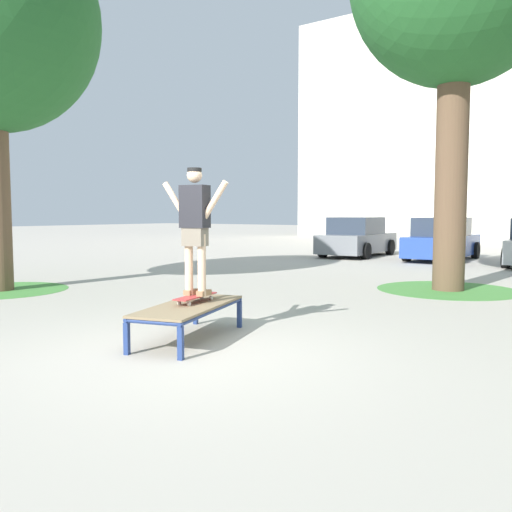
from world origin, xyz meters
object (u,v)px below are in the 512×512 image
(skater, at_px, (195,222))
(car_blue, at_px, (442,240))
(skate_box, at_px, (189,308))
(car_grey, at_px, (357,238))
(skateboard, at_px, (196,297))

(skater, distance_m, car_blue, 13.96)
(skate_box, bearing_deg, car_blue, 93.82)
(skate_box, bearing_deg, car_grey, 106.51)
(car_blue, bearing_deg, car_grey, -178.13)
(car_grey, bearing_deg, skate_box, -73.49)
(skate_box, relative_size, skateboard, 2.48)
(skate_box, bearing_deg, skater, 106.30)
(skate_box, xyz_separation_m, skater, (-0.06, 0.19, 1.12))
(skate_box, relative_size, car_blue, 0.48)
(skater, xyz_separation_m, car_grey, (-4.09, 13.80, -0.84))
(skate_box, height_order, skater, skater)
(skateboard, relative_size, skater, 0.49)
(skater, bearing_deg, skateboard, -79.80)
(skate_box, relative_size, car_grey, 0.48)
(car_blue, bearing_deg, skateboard, -86.36)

